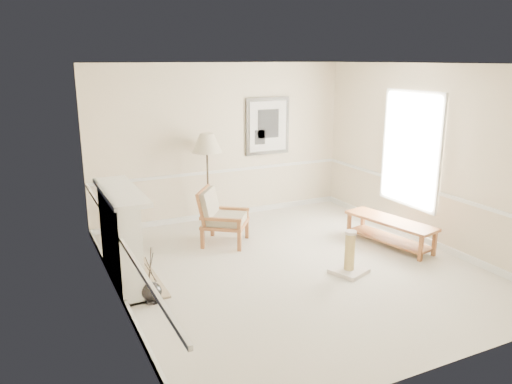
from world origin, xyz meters
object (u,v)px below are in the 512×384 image
floor_vase (152,292)px  scratching_post (349,260)px  armchair (219,214)px  bench (390,228)px  floor_lamp (207,145)px

floor_vase → scratching_post: floor_vase is taller
armchair → bench: armchair is taller
armchair → scratching_post: armchair is taller
floor_vase → scratching_post: (2.76, -0.34, 0.06)m
armchair → scratching_post: size_ratio=1.58×
floor_vase → scratching_post: size_ratio=1.17×
bench → scratching_post: bearing=-154.0°
floor_vase → bench: floor_vase is taller
floor_vase → bench: size_ratio=0.46×
floor_lamp → bench: 3.44m
floor_vase → floor_lamp: size_ratio=0.44×
scratching_post → floor_lamp: bearing=109.7°
floor_vase → floor_lamp: floor_lamp is taller
armchair → bench: 2.80m
bench → floor_vase: bearing=-176.2°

